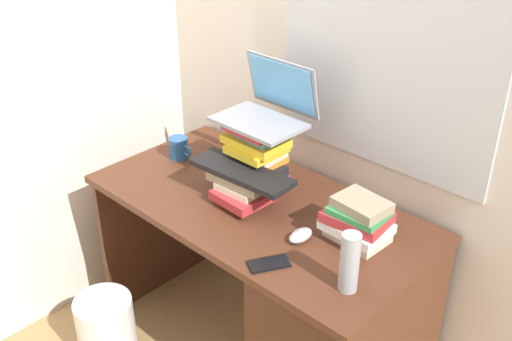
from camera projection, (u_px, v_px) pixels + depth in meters
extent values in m
cube|color=silver|center=(328.00, 45.00, 2.32)|extent=(6.00, 0.05, 2.60)
cube|color=silver|center=(383.00, 60.00, 2.13)|extent=(0.90, 0.01, 0.80)
cube|color=beige|center=(107.00, 21.00, 2.61)|extent=(0.05, 6.00, 2.60)
cube|color=#4C2819|center=(258.00, 207.00, 2.35)|extent=(1.34, 0.69, 0.03)
cube|color=#4C2819|center=(159.00, 222.00, 2.93)|extent=(0.02, 0.63, 0.73)
cube|color=#B22D33|center=(257.00, 184.00, 2.44)|extent=(0.21, 0.16, 0.03)
cube|color=#8C338C|center=(259.00, 176.00, 2.42)|extent=(0.22, 0.13, 0.04)
cube|color=black|center=(259.00, 169.00, 2.40)|extent=(0.20, 0.13, 0.04)
cube|color=orange|center=(259.00, 159.00, 2.40)|extent=(0.18, 0.18, 0.03)
cube|color=beige|center=(258.00, 153.00, 2.39)|extent=(0.19, 0.16, 0.03)
cube|color=yellow|center=(257.00, 149.00, 2.36)|extent=(0.19, 0.19, 0.03)
cube|color=yellow|center=(256.00, 141.00, 2.35)|extent=(0.24, 0.16, 0.03)
cube|color=teal|center=(262.00, 133.00, 2.33)|extent=(0.17, 0.16, 0.03)
cube|color=#B22D33|center=(257.00, 128.00, 2.31)|extent=(0.21, 0.19, 0.02)
cube|color=white|center=(241.00, 199.00, 2.35)|extent=(0.18, 0.13, 0.02)
cube|color=#B22D33|center=(243.00, 195.00, 2.32)|extent=(0.20, 0.19, 0.04)
cube|color=beige|center=(242.00, 186.00, 2.32)|extent=(0.18, 0.15, 0.03)
cube|color=gray|center=(240.00, 178.00, 2.31)|extent=(0.25, 0.15, 0.04)
cube|color=beige|center=(357.00, 234.00, 2.13)|extent=(0.21, 0.16, 0.04)
cube|color=white|center=(357.00, 226.00, 2.10)|extent=(0.22, 0.17, 0.03)
cube|color=#B22D33|center=(357.00, 217.00, 2.09)|extent=(0.23, 0.18, 0.04)
cube|color=#338C4C|center=(359.00, 212.00, 2.06)|extent=(0.19, 0.15, 0.02)
cube|color=gray|center=(362.00, 205.00, 2.05)|extent=(0.19, 0.15, 0.04)
cube|color=gray|center=(258.00, 122.00, 2.31)|extent=(0.34, 0.22, 0.01)
cube|color=gray|center=(283.00, 85.00, 2.34)|extent=(0.34, 0.05, 0.22)
cube|color=#59A5E5|center=(281.00, 85.00, 2.34)|extent=(0.30, 0.05, 0.19)
cube|color=black|center=(241.00, 172.00, 2.28)|extent=(0.43, 0.17, 0.02)
ellipsoid|color=#A5A8AD|center=(301.00, 235.00, 2.13)|extent=(0.06, 0.10, 0.04)
cylinder|color=#265999|center=(179.00, 148.00, 2.65)|extent=(0.08, 0.08, 0.09)
torus|color=#265999|center=(187.00, 151.00, 2.61)|extent=(0.05, 0.01, 0.05)
cylinder|color=#999EA5|center=(350.00, 262.00, 1.86)|extent=(0.06, 0.06, 0.21)
cube|color=black|center=(269.00, 264.00, 2.01)|extent=(0.12, 0.15, 0.01)
cylinder|color=silver|center=(106.00, 327.00, 2.62)|extent=(0.25, 0.25, 0.29)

